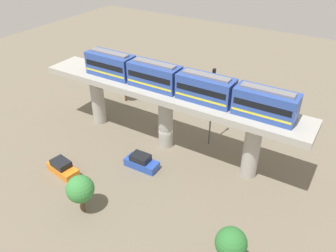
# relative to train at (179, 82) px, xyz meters

# --- Properties ---
(ground_plane) EXTENTS (120.00, 120.00, 0.00)m
(ground_plane) POSITION_rel_train_xyz_m (0.00, 1.90, -9.79)
(ground_plane) COLOR #706654
(viaduct) EXTENTS (5.20, 35.80, 8.25)m
(viaduct) POSITION_rel_train_xyz_m (0.00, 1.90, -3.38)
(viaduct) COLOR #A8A59E
(viaduct) RESTS_ON ground
(train) EXTENTS (2.64, 27.45, 3.24)m
(train) POSITION_rel_train_xyz_m (0.00, 0.00, 0.00)
(train) COLOR #2D4CA5
(train) RESTS_ON viaduct
(parked_car_blue) EXTENTS (1.91, 4.24, 1.76)m
(parked_car_blue) POSITION_rel_train_xyz_m (-5.60, 1.93, -9.04)
(parked_car_blue) COLOR #284CB7
(parked_car_blue) RESTS_ON ground
(parked_car_orange) EXTENTS (2.45, 4.43, 1.76)m
(parked_car_orange) POSITION_rel_train_xyz_m (-11.50, 9.33, -9.04)
(parked_car_orange) COLOR orange
(parked_car_orange) RESTS_ON ground
(tree_near_viaduct) EXTENTS (2.88, 2.88, 4.45)m
(tree_near_viaduct) POSITION_rel_train_xyz_m (-14.74, 2.88, -6.80)
(tree_near_viaduct) COLOR brown
(tree_near_viaduct) RESTS_ON ground
(tree_mid_lot) EXTENTS (2.71, 2.71, 4.92)m
(tree_mid_lot) POSITION_rel_train_xyz_m (-13.37, -12.83, -6.26)
(tree_mid_lot) COLOR brown
(tree_mid_lot) RESTS_ON ground
(tree_far_corner) EXTENTS (2.43, 2.43, 4.91)m
(tree_far_corner) POSITION_rel_train_xyz_m (7.37, 14.35, -6.15)
(tree_far_corner) COLOR brown
(tree_far_corner) RESTS_ON ground
(signal_post) EXTENTS (0.44, 0.28, 10.85)m
(signal_post) POSITION_rel_train_xyz_m (3.40, -2.90, -3.83)
(signal_post) COLOR #4C4C51
(signal_post) RESTS_ON ground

